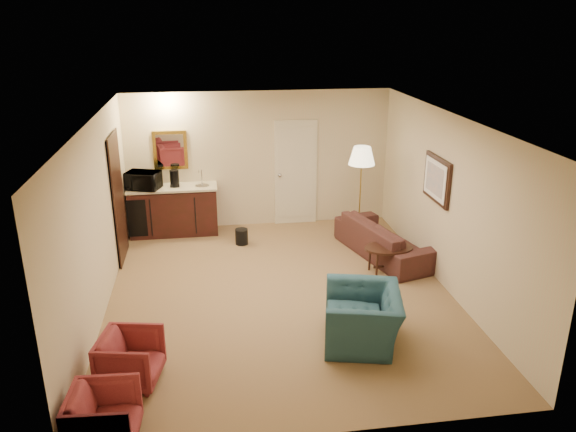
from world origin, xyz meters
The scene contains 12 objects.
ground centered at (0.00, 0.00, 0.00)m, with size 6.00×6.00×0.00m, color olive.
room_walls centered at (-0.10, 0.77, 1.72)m, with size 5.02×6.01×2.61m.
wetbar_cabinet centered at (-1.65, 2.72, 0.46)m, with size 1.64×0.58×0.92m, color #361211.
sofa centered at (1.95, 1.14, 0.41)m, with size 2.08×0.61×0.81m, color black.
teal_armchair centered at (0.84, -1.42, 0.46)m, with size 1.06×0.69×0.93m, color #204852.
rose_chair_near centered at (-1.94, -1.85, 0.33)m, with size 0.64×0.60×0.66m, color maroon.
rose_chair_far centered at (-2.09, -2.80, 0.32)m, with size 0.63×0.59×0.65m, color maroon.
coffee_table centered at (1.80, 0.46, 0.22)m, with size 0.78×0.53×0.45m, color black.
floor_lamp centered at (1.70, 1.89, 0.88)m, with size 0.47×0.47×1.76m, color #AE913A.
waste_bin centered at (-0.44, 2.00, 0.14)m, with size 0.23×0.23×0.28m, color black.
microwave centered at (-2.15, 2.65, 1.12)m, with size 0.58×0.32×0.40m, color black.
coffee_maker centered at (-1.60, 2.72, 1.08)m, with size 0.17×0.17×0.31m, color black.
Camera 1 is at (-0.99, -7.40, 3.94)m, focal length 35.00 mm.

